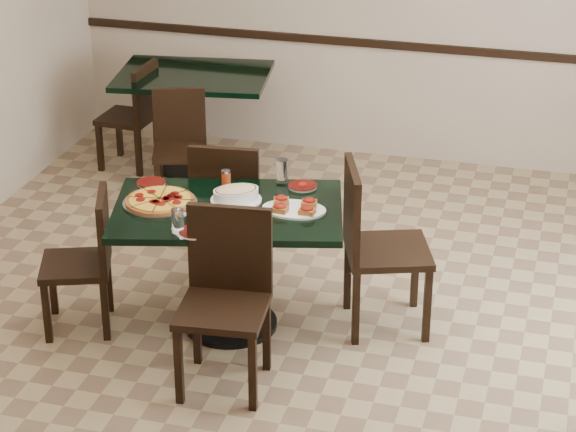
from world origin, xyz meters
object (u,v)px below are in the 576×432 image
(main_table, at_px, (228,237))
(bruschetta_platter, at_px, (294,207))
(chair_left, at_px, (88,255))
(back_chair_left, at_px, (135,111))
(chair_far, at_px, (228,203))
(lasagna_casserole, at_px, (236,194))
(chair_right, at_px, (372,238))
(pepperoni_pizza, at_px, (160,201))
(back_chair_near, at_px, (180,140))
(back_table, at_px, (194,102))
(bread_basket, at_px, (230,220))
(chair_near, at_px, (226,288))

(main_table, bearing_deg, bruschetta_platter, -4.96)
(chair_left, height_order, back_chair_left, chair_left)
(chair_far, distance_m, lasagna_casserole, 0.58)
(chair_right, distance_m, pepperoni_pizza, 1.20)
(bruschetta_platter, bearing_deg, back_chair_left, 129.40)
(lasagna_casserole, bearing_deg, back_chair_near, 86.43)
(back_table, height_order, back_chair_left, back_chair_left)
(main_table, height_order, back_chair_near, back_chair_near)
(chair_far, xyz_separation_m, chair_left, (-0.58, -0.77, -0.05))
(bread_basket, bearing_deg, back_table, 109.53)
(chair_left, bearing_deg, chair_near, 51.75)
(back_table, height_order, chair_right, chair_right)
(chair_left, relative_size, bread_basket, 3.30)
(chair_near, distance_m, pepperoni_pizza, 0.73)
(back_table, height_order, chair_left, chair_left)
(chair_right, bearing_deg, back_chair_left, 30.45)
(pepperoni_pizza, bearing_deg, chair_right, 13.44)
(pepperoni_pizza, xyz_separation_m, bruschetta_platter, (0.74, 0.11, 0.01))
(chair_right, bearing_deg, pepperoni_pizza, 84.06)
(back_table, distance_m, chair_left, 2.41)
(pepperoni_pizza, relative_size, bread_basket, 1.66)
(back_table, xyz_separation_m, chair_left, (0.23, -2.40, -0.07))
(chair_near, relative_size, back_chair_left, 1.16)
(lasagna_casserole, bearing_deg, main_table, -134.82)
(lasagna_casserole, xyz_separation_m, bruschetta_platter, (0.35, -0.04, -0.02))
(chair_far, height_order, chair_left, chair_far)
(chair_right, height_order, back_chair_near, chair_right)
(chair_near, bearing_deg, lasagna_casserole, 96.81)
(back_table, xyz_separation_m, chair_right, (1.76, -1.97, 0.03))
(main_table, distance_m, chair_left, 0.80)
(back_chair_near, bearing_deg, chair_near, -82.11)
(chair_far, relative_size, bread_basket, 3.66)
(chair_left, relative_size, pepperoni_pizza, 1.99)
(back_table, distance_m, chair_right, 2.64)
(main_table, xyz_separation_m, bruschetta_platter, (0.36, 0.06, 0.21))
(main_table, height_order, bruschetta_platter, bruschetta_platter)
(chair_left, xyz_separation_m, bruschetta_platter, (1.13, 0.27, 0.32))
(main_table, distance_m, back_table, 2.41)
(chair_far, bearing_deg, pepperoni_pizza, 66.32)
(chair_left, bearing_deg, bruschetta_platter, 82.88)
(chair_far, relative_size, chair_near, 0.96)
(chair_right, height_order, back_chair_left, chair_right)
(chair_right, distance_m, bread_basket, 0.85)
(chair_far, distance_m, chair_left, 0.96)
(chair_left, height_order, back_chair_near, chair_left)
(pepperoni_pizza, relative_size, bruschetta_platter, 1.13)
(main_table, xyz_separation_m, pepperoni_pizza, (-0.38, -0.05, 0.20))
(bread_basket, xyz_separation_m, bruschetta_platter, (0.28, 0.28, -0.02))
(chair_left, distance_m, bruschetta_platter, 1.20)
(chair_left, bearing_deg, back_chair_left, 175.68)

